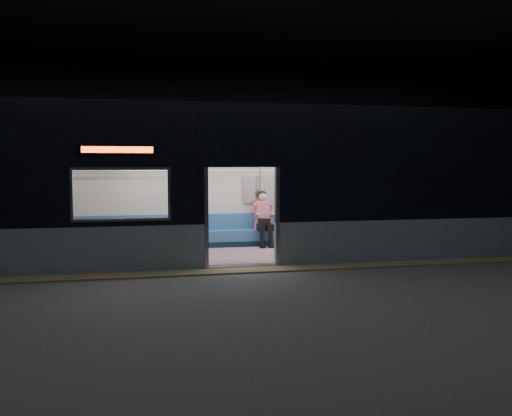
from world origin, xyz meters
name	(u,v)px	position (x,y,z in m)	size (l,w,h in m)	color
station_floor	(253,277)	(0.00, 0.00, -0.01)	(24.00, 14.00, 0.01)	#47494C
station_envelope	(252,79)	(0.00, 0.00, 3.66)	(24.00, 14.00, 5.00)	black
tactile_strip	(247,270)	(0.00, 0.55, 0.01)	(22.80, 0.50, 0.03)	#8C7F59
metro_car	(230,176)	(0.00, 2.54, 1.85)	(18.00, 3.04, 3.35)	#93A1AF
passenger	(263,215)	(1.01, 3.55, 0.81)	(0.46, 0.73, 1.39)	black
handbag	(264,221)	(0.99, 3.32, 0.68)	(0.27, 0.23, 0.14)	black
transit_map	(263,189)	(1.07, 3.85, 1.46)	(0.94, 0.03, 0.61)	white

